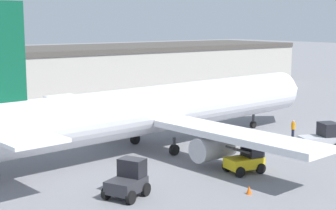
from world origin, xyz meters
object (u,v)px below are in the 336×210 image
airplane (159,109)px  pushback_tug (322,137)px  belt_loader_truck (246,158)px  safety_cone_far (249,190)px  ground_crew_worker (293,128)px  baggage_tug (128,180)px

airplane → pushback_tug: (11.01, -8.57, -2.42)m
belt_loader_truck → safety_cone_far: belt_loader_truck is taller
ground_crew_worker → baggage_tug: (-21.36, -4.77, 0.17)m
pushback_tug → safety_cone_far: 14.21m
ground_crew_worker → baggage_tug: size_ratio=0.53×
pushback_tug → ground_crew_worker: bearing=93.5°
baggage_tug → belt_loader_truck: baggage_tug is taller
airplane → ground_crew_worker: size_ratio=24.03×
airplane → baggage_tug: size_ratio=12.72×
pushback_tug → airplane: bearing=164.7°
airplane → belt_loader_truck: bearing=-90.0°
belt_loader_truck → pushback_tug: (10.12, 1.02, 0.00)m
airplane → ground_crew_worker: (12.53, -4.17, -2.56)m
belt_loader_truck → safety_cone_far: bearing=-124.5°
baggage_tug → belt_loader_truck: (9.72, -0.65, -0.03)m
belt_loader_truck → safety_cone_far: (-3.31, -3.55, -0.76)m
ground_crew_worker → belt_loader_truck: belt_loader_truck is taller
airplane → safety_cone_far: 13.73m
pushback_tug → safety_cone_far: (-13.43, -4.57, -0.76)m
baggage_tug → belt_loader_truck: 9.74m
airplane → safety_cone_far: airplane is taller
ground_crew_worker → safety_cone_far: 17.44m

